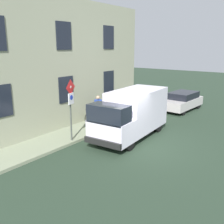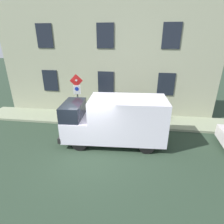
% 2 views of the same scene
% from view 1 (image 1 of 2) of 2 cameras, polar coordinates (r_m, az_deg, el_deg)
% --- Properties ---
extents(ground_plane, '(80.00, 80.00, 0.00)m').
position_cam_1_polar(ground_plane, '(13.02, 6.17, -7.74)').
color(ground_plane, '#243527').
extents(sidewalk_slab, '(2.08, 16.75, 0.14)m').
position_cam_1_polar(sidewalk_slab, '(15.27, -6.88, -4.12)').
color(sidewalk_slab, gray).
rests_on(sidewalk_slab, ground_plane).
extents(building_facade, '(0.75, 14.75, 7.45)m').
position_cam_1_polar(building_facade, '(15.53, -11.08, 9.82)').
color(building_facade, gray).
rests_on(building_facade, ground_plane).
extents(sign_post_stacked, '(0.19, 0.55, 3.00)m').
position_cam_1_polar(sign_post_stacked, '(13.15, -8.91, 2.26)').
color(sign_post_stacked, '#474C47').
rests_on(sign_post_stacked, sidewalk_slab).
extents(delivery_van, '(2.30, 5.44, 2.50)m').
position_cam_1_polar(delivery_van, '(14.16, 4.29, -0.19)').
color(delivery_van, silver).
rests_on(delivery_van, ground_plane).
extents(parked_hatchback, '(1.99, 4.10, 1.38)m').
position_cam_1_polar(parked_hatchback, '(20.87, 14.95, 2.40)').
color(parked_hatchback, '#BDB5B4').
rests_on(parked_hatchback, ground_plane).
extents(bicycle_green, '(0.46, 1.72, 0.89)m').
position_cam_1_polar(bicycle_green, '(18.00, -0.49, 0.30)').
color(bicycle_green, black).
rests_on(bicycle_green, sidewalk_slab).
extents(bicycle_purple, '(0.46, 1.71, 0.89)m').
position_cam_1_polar(bicycle_purple, '(17.31, -2.28, -0.28)').
color(bicycle_purple, black).
rests_on(bicycle_purple, sidewalk_slab).
extents(bicycle_orange, '(0.47, 1.71, 0.89)m').
position_cam_1_polar(bicycle_orange, '(16.64, -4.21, -0.91)').
color(bicycle_orange, black).
rests_on(bicycle_orange, sidewalk_slab).
extents(pedestrian, '(0.40, 0.47, 1.72)m').
position_cam_1_polar(pedestrian, '(16.34, -3.02, 0.84)').
color(pedestrian, '#262B47').
rests_on(pedestrian, sidewalk_slab).
extents(litter_bin, '(0.44, 0.44, 0.90)m').
position_cam_1_polar(litter_bin, '(15.50, -2.17, -1.73)').
color(litter_bin, '#2D5133').
rests_on(litter_bin, sidewalk_slab).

